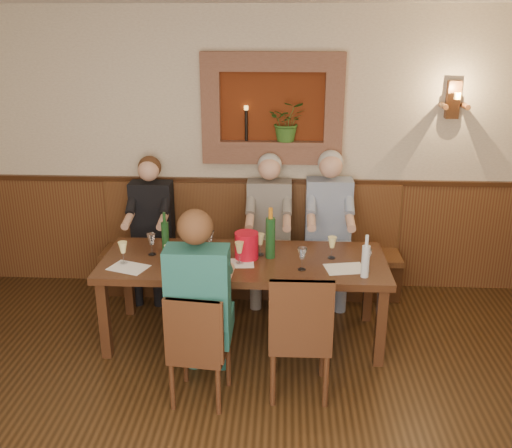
{
  "coord_description": "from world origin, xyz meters",
  "views": [
    {
      "loc": [
        0.34,
        -2.57,
        2.66
      ],
      "look_at": [
        0.1,
        1.9,
        1.05
      ],
      "focal_mm": 40.0,
      "sensor_mm": 36.0,
      "label": 1
    }
  ],
  "objects_px": {
    "chair_near_left": "(200,368)",
    "wine_bottle_green_b": "(165,236)",
    "person_bench_left": "(152,239)",
    "spittoon_bucket": "(247,245)",
    "chair_near_right": "(299,358)",
    "person_bench_right": "(328,239)",
    "wine_bottle_green_a": "(270,237)",
    "water_bottle": "(365,260)",
    "person_chair_front": "(201,318)",
    "person_bench_mid": "(269,240)",
    "bench": "(251,261)",
    "dining_table": "(244,267)"
  },
  "relations": [
    {
      "from": "chair_near_right",
      "to": "person_bench_right",
      "type": "bearing_deg",
      "value": 78.59
    },
    {
      "from": "chair_near_right",
      "to": "person_chair_front",
      "type": "xyz_separation_m",
      "value": [
        -0.72,
        -0.01,
        0.32
      ]
    },
    {
      "from": "person_bench_mid",
      "to": "chair_near_right",
      "type": "bearing_deg",
      "value": -80.14
    },
    {
      "from": "chair_near_left",
      "to": "chair_near_right",
      "type": "relative_size",
      "value": 0.89
    },
    {
      "from": "person_bench_left",
      "to": "wine_bottle_green_a",
      "type": "distance_m",
      "value": 1.49
    },
    {
      "from": "person_bench_left",
      "to": "spittoon_bucket",
      "type": "distance_m",
      "value": 1.33
    },
    {
      "from": "person_bench_mid",
      "to": "wine_bottle_green_a",
      "type": "xyz_separation_m",
      "value": [
        0.04,
        -0.79,
        0.33
      ]
    },
    {
      "from": "person_chair_front",
      "to": "water_bottle",
      "type": "relative_size",
      "value": 4.23
    },
    {
      "from": "wine_bottle_green_a",
      "to": "water_bottle",
      "type": "distance_m",
      "value": 0.83
    },
    {
      "from": "person_bench_mid",
      "to": "water_bottle",
      "type": "bearing_deg",
      "value": -55.12
    },
    {
      "from": "person_chair_front",
      "to": "wine_bottle_green_b",
      "type": "relative_size",
      "value": 4.13
    },
    {
      "from": "bench",
      "to": "person_bench_mid",
      "type": "distance_m",
      "value": 0.35
    },
    {
      "from": "person_bench_mid",
      "to": "person_chair_front",
      "type": "xyz_separation_m",
      "value": [
        -0.44,
        -1.61,
        0.01
      ]
    },
    {
      "from": "chair_near_right",
      "to": "wine_bottle_green_b",
      "type": "bearing_deg",
      "value": 141.56
    },
    {
      "from": "person_chair_front",
      "to": "water_bottle",
      "type": "xyz_separation_m",
      "value": [
        1.23,
        0.48,
        0.28
      ]
    },
    {
      "from": "person_bench_left",
      "to": "wine_bottle_green_b",
      "type": "relative_size",
      "value": 3.94
    },
    {
      "from": "person_bench_mid",
      "to": "spittoon_bucket",
      "type": "xyz_separation_m",
      "value": [
        -0.16,
        -0.81,
        0.26
      ]
    },
    {
      "from": "person_bench_left",
      "to": "person_bench_mid",
      "type": "height_order",
      "value": "person_bench_mid"
    },
    {
      "from": "person_bench_mid",
      "to": "person_bench_right",
      "type": "relative_size",
      "value": 0.98
    },
    {
      "from": "chair_near_right",
      "to": "person_bench_left",
      "type": "xyz_separation_m",
      "value": [
        -1.45,
        1.6,
        0.29
      ]
    },
    {
      "from": "person_bench_mid",
      "to": "person_chair_front",
      "type": "distance_m",
      "value": 1.67
    },
    {
      "from": "bench",
      "to": "person_bench_left",
      "type": "xyz_separation_m",
      "value": [
        -0.99,
        -0.11,
        0.26
      ]
    },
    {
      "from": "bench",
      "to": "chair_near_right",
      "type": "xyz_separation_m",
      "value": [
        0.46,
        -1.71,
        -0.04
      ]
    },
    {
      "from": "chair_near_right",
      "to": "water_bottle",
      "type": "height_order",
      "value": "water_bottle"
    },
    {
      "from": "chair_near_left",
      "to": "wine_bottle_green_a",
      "type": "distance_m",
      "value": 1.25
    },
    {
      "from": "wine_bottle_green_b",
      "to": "bench",
      "type": "bearing_deg",
      "value": 49.4
    },
    {
      "from": "chair_near_left",
      "to": "person_bench_mid",
      "type": "xyz_separation_m",
      "value": [
        0.44,
        1.72,
        0.34
      ]
    },
    {
      "from": "person_bench_left",
      "to": "wine_bottle_green_a",
      "type": "bearing_deg",
      "value": -33.03
    },
    {
      "from": "water_bottle",
      "to": "chair_near_right",
      "type": "bearing_deg",
      "value": -137.71
    },
    {
      "from": "dining_table",
      "to": "wine_bottle_green_a",
      "type": "relative_size",
      "value": 5.42
    },
    {
      "from": "bench",
      "to": "person_bench_right",
      "type": "distance_m",
      "value": 0.83
    },
    {
      "from": "chair_near_left",
      "to": "person_chair_front",
      "type": "distance_m",
      "value": 0.37
    },
    {
      "from": "bench",
      "to": "person_bench_left",
      "type": "height_order",
      "value": "person_bench_left"
    },
    {
      "from": "spittoon_bucket",
      "to": "person_bench_mid",
      "type": "bearing_deg",
      "value": 78.58
    },
    {
      "from": "wine_bottle_green_b",
      "to": "wine_bottle_green_a",
      "type": "bearing_deg",
      "value": -5.33
    },
    {
      "from": "dining_table",
      "to": "person_chair_front",
      "type": "height_order",
      "value": "person_chair_front"
    },
    {
      "from": "chair_near_left",
      "to": "wine_bottle_green_a",
      "type": "relative_size",
      "value": 2.02
    },
    {
      "from": "person_chair_front",
      "to": "wine_bottle_green_b",
      "type": "xyz_separation_m",
      "value": [
        -0.43,
        0.91,
        0.28
      ]
    },
    {
      "from": "bench",
      "to": "person_bench_right",
      "type": "relative_size",
      "value": 2.02
    },
    {
      "from": "wine_bottle_green_b",
      "to": "person_bench_mid",
      "type": "bearing_deg",
      "value": 38.63
    },
    {
      "from": "chair_near_right",
      "to": "spittoon_bucket",
      "type": "bearing_deg",
      "value": 118.63
    },
    {
      "from": "dining_table",
      "to": "bench",
      "type": "bearing_deg",
      "value": 90.0
    },
    {
      "from": "person_bench_left",
      "to": "wine_bottle_green_a",
      "type": "height_order",
      "value": "person_bench_left"
    },
    {
      "from": "chair_near_left",
      "to": "wine_bottle_green_b",
      "type": "xyz_separation_m",
      "value": [
        -0.43,
        1.02,
        0.63
      ]
    },
    {
      "from": "person_bench_left",
      "to": "spittoon_bucket",
      "type": "relative_size",
      "value": 6.19
    },
    {
      "from": "person_bench_mid",
      "to": "person_bench_right",
      "type": "distance_m",
      "value": 0.58
    },
    {
      "from": "dining_table",
      "to": "spittoon_bucket",
      "type": "height_order",
      "value": "spittoon_bucket"
    },
    {
      "from": "water_bottle",
      "to": "dining_table",
      "type": "bearing_deg",
      "value": 163.07
    },
    {
      "from": "person_bench_mid",
      "to": "person_bench_right",
      "type": "xyz_separation_m",
      "value": [
        0.58,
        -0.0,
        0.02
      ]
    },
    {
      "from": "wine_bottle_green_a",
      "to": "person_bench_mid",
      "type": "bearing_deg",
      "value": 92.66
    }
  ]
}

